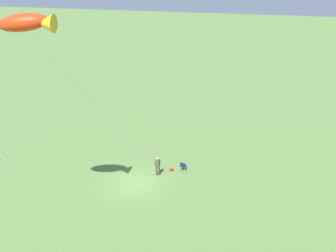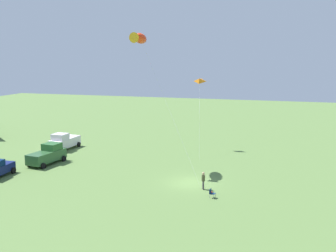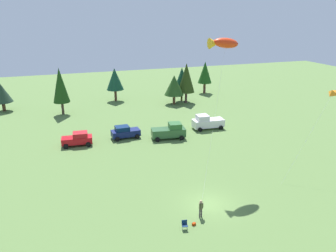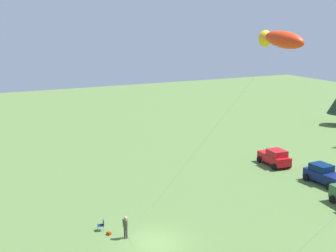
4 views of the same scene
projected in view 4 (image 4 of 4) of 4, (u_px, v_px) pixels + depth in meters
ground_plane at (156, 242)px, 34.39m from camera, size 160.00×160.00×0.00m
person_kite_flyer at (126, 225)px, 34.85m from camera, size 0.52×0.44×1.74m
folding_chair at (102, 224)px, 36.25m from camera, size 0.56×0.56×0.82m
backpack_on_grass at (109, 233)px, 35.57m from camera, size 0.38×0.34×0.22m
car_red_sedan at (275, 157)px, 52.30m from camera, size 4.34×2.51×1.89m
car_navy_hatch at (324, 174)px, 46.53m from camera, size 4.27×2.36×1.89m
kite_large_fish at (281, 39)px, 30.27m from camera, size 8.10×9.42×15.46m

